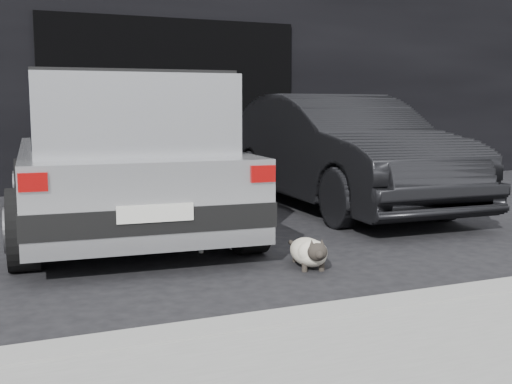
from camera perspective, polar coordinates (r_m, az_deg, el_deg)
name	(u,v)px	position (r m, az deg, el deg)	size (l,w,h in m)	color
ground	(189,242)	(6.09, -5.95, -4.45)	(80.00, 80.00, 0.00)	black
building_facade	(141,38)	(12.08, -10.17, 13.35)	(34.00, 4.00, 5.00)	black
garage_opening	(173,104)	(10.07, -7.39, 7.73)	(4.00, 0.10, 2.60)	black
curb	(463,299)	(4.32, 17.94, -9.04)	(18.00, 0.25, 0.12)	gray
silver_hatchback	(118,147)	(6.67, -12.15, 3.90)	(2.34, 4.38, 1.57)	#B8BABD
second_car	(339,151)	(8.10, 7.41, 3.61)	(1.51, 4.32, 1.42)	black
cat_siamese	(310,252)	(5.11, 4.80, -5.34)	(0.39, 0.80, 0.28)	beige
cat_white	(217,230)	(5.74, -3.45, -3.43)	(0.75, 0.29, 0.35)	silver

